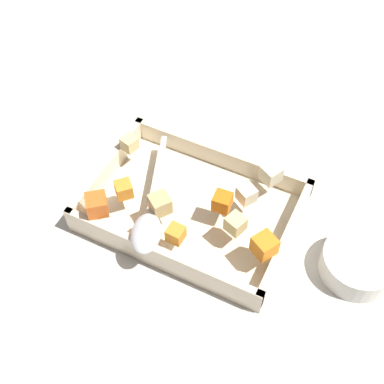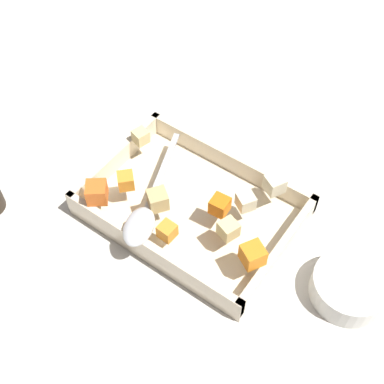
{
  "view_description": "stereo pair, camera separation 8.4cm",
  "coord_description": "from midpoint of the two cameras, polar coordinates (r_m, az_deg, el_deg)",
  "views": [
    {
      "loc": [
        0.21,
        -0.46,
        0.73
      ],
      "look_at": [
        -0.01,
        -0.0,
        0.06
      ],
      "focal_mm": 48.24,
      "sensor_mm": 36.0,
      "label": 1
    },
    {
      "loc": [
        0.28,
        -0.42,
        0.73
      ],
      "look_at": [
        -0.01,
        -0.0,
        0.06
      ],
      "focal_mm": 48.24,
      "sensor_mm": 36.0,
      "label": 2
    }
  ],
  "objects": [
    {
      "name": "ground_plane",
      "position": [
        0.89,
        3.49,
        -3.07
      ],
      "size": [
        4.0,
        4.0,
        0.0
      ],
      "primitive_type": "plane",
      "color": "beige"
    },
    {
      "name": "baking_dish",
      "position": [
        0.88,
        2.73,
        -2.1
      ],
      "size": [
        0.34,
        0.24,
        0.05
      ],
      "color": "beige",
      "rests_on": "ground_plane"
    },
    {
      "name": "carrot_chunk_heap_side",
      "position": [
        0.85,
        -4.56,
        1.08
      ],
      "size": [
        0.04,
        0.04,
        0.03
      ],
      "primitive_type": "cube",
      "rotation": [
        0.0,
        0.0,
        0.8
      ],
      "color": "orange",
      "rests_on": "baking_dish"
    },
    {
      "name": "carrot_chunk_center",
      "position": [
        0.84,
        -7.7,
        -0.22
      ],
      "size": [
        0.05,
        0.05,
        0.03
      ],
      "primitive_type": "cube",
      "rotation": [
        0.0,
        0.0,
        0.67
      ],
      "color": "orange",
      "rests_on": "baking_dish"
    },
    {
      "name": "carrot_chunk_under_handle",
      "position": [
        0.82,
        5.88,
        -1.85
      ],
      "size": [
        0.03,
        0.03,
        0.03
      ],
      "primitive_type": "cube",
      "rotation": [
        0.0,
        0.0,
        3.22
      ],
      "color": "orange",
      "rests_on": "baking_dish"
    },
    {
      "name": "carrot_chunk_mid_left",
      "position": [
        0.78,
        9.85,
        -7.08
      ],
      "size": [
        0.04,
        0.04,
        0.03
      ],
      "primitive_type": "cube",
      "rotation": [
        0.0,
        0.0,
        2.63
      ],
      "color": "orange",
      "rests_on": "baking_dish"
    },
    {
      "name": "carrot_chunk_heap_top",
      "position": [
        0.79,
        0.03,
        -4.39
      ],
      "size": [
        0.03,
        0.03,
        0.02
      ],
      "primitive_type": "cube",
      "rotation": [
        0.0,
        0.0,
        3.09
      ],
      "color": "orange",
      "rests_on": "baking_dish"
    },
    {
      "name": "potato_chunk_mid_right",
      "position": [
        0.92,
        -3.09,
        5.99
      ],
      "size": [
        0.03,
        0.03,
        0.02
      ],
      "primitive_type": "cube",
      "rotation": [
        0.0,
        0.0,
        2.86
      ],
      "color": "#E0CC89",
      "rests_on": "baking_dish"
    },
    {
      "name": "potato_chunk_near_right",
      "position": [
        0.86,
        11.9,
        0.7
      ],
      "size": [
        0.04,
        0.04,
        0.03
      ],
      "primitive_type": "cube",
      "rotation": [
        0.0,
        0.0,
        1.08
      ],
      "color": "beige",
      "rests_on": "baking_dish"
    },
    {
      "name": "potato_chunk_near_left",
      "position": [
        0.8,
        7.07,
        -4.29
      ],
      "size": [
        0.03,
        0.03,
        0.03
      ],
      "primitive_type": "cube",
      "rotation": [
        0.0,
        0.0,
        4.37
      ],
      "color": "#E0CC89",
      "rests_on": "baking_dish"
    },
    {
      "name": "potato_chunk_corner_sw",
      "position": [
        0.82,
        -0.92,
        -1.04
      ],
      "size": [
        0.04,
        0.04,
        0.03
      ],
      "primitive_type": "cube",
      "rotation": [
        0.0,
        0.0,
        5.66
      ],
      "color": "tan",
      "rests_on": "baking_dish"
    },
    {
      "name": "potato_chunk_rim_edge",
      "position": [
        0.83,
        8.84,
        -1.21
      ],
      "size": [
        0.04,
        0.04,
        0.03
      ],
      "primitive_type": "cube",
      "rotation": [
        0.0,
        0.0,
        4.16
      ],
      "color": "beige",
      "rests_on": "baking_dish"
    },
    {
      "name": "serving_spoon",
      "position": [
        0.81,
        -2.62,
        -3.27
      ],
      "size": [
        0.11,
        0.24,
        0.02
      ],
      "rotation": [
        0.0,
        0.0,
        1.93
      ],
      "color": "silver",
      "rests_on": "baking_dish"
    },
    {
      "name": "small_prep_bowl",
      "position": [
        0.84,
        19.77,
        -10.08
      ],
      "size": [
        0.12,
        0.12,
        0.04
      ],
      "primitive_type": "cylinder",
      "color": "silver",
      "rests_on": "ground_plane"
    }
  ]
}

